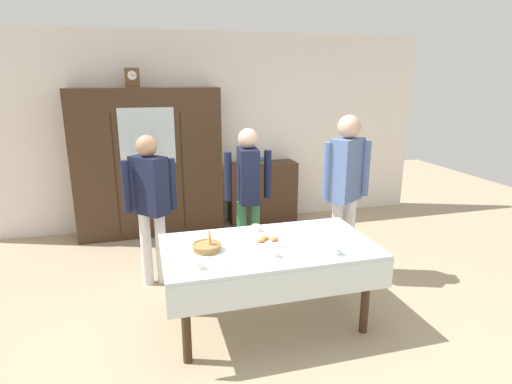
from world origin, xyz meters
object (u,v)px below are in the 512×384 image
at_px(tea_cup_center, 274,254).
at_px(tea_cup_far_right, 336,251).
at_px(dining_table, 270,257).
at_px(pastry_plate, 268,242).
at_px(tea_cup_front_edge, 256,229).
at_px(spoon_mid_left, 228,267).
at_px(person_beside_shelf, 346,181).
at_px(mantel_clock, 132,78).
at_px(wall_cabinet, 149,163).
at_px(spoon_front_edge, 311,238).
at_px(person_by_cabinet, 248,186).
at_px(person_behind_table_left, 150,197).
at_px(tea_cup_near_right, 198,266).
at_px(spoon_center, 224,236).
at_px(bookshelf_low, 262,192).
at_px(book_stack, 262,161).
at_px(bread_basket, 207,246).

xyz_separation_m(tea_cup_center, tea_cup_far_right, (0.49, -0.09, 0.00)).
xyz_separation_m(dining_table, pastry_plate, (0.00, 0.06, 0.11)).
xyz_separation_m(tea_cup_front_edge, spoon_mid_left, (-0.40, -0.66, -0.02)).
relative_size(dining_table, person_beside_shelf, 1.02).
bearing_deg(mantel_clock, wall_cabinet, 0.29).
bearing_deg(spoon_front_edge, spoon_mid_left, -155.66).
height_order(person_by_cabinet, person_beside_shelf, person_beside_shelf).
xyz_separation_m(spoon_mid_left, person_behind_table_left, (-0.51, 1.37, 0.20)).
height_order(wall_cabinet, tea_cup_far_right, wall_cabinet).
relative_size(pastry_plate, spoon_front_edge, 2.35).
relative_size(tea_cup_front_edge, person_beside_shelf, 0.07).
xyz_separation_m(spoon_mid_left, person_beside_shelf, (1.45, 1.01, 0.32)).
distance_m(tea_cup_near_right, tea_cup_far_right, 1.08).
distance_m(dining_table, tea_cup_center, 0.25).
bearing_deg(spoon_center, person_behind_table_left, 129.21).
height_order(wall_cabinet, spoon_front_edge, wall_cabinet).
distance_m(bookshelf_low, person_beside_shelf, 2.06).
xyz_separation_m(dining_table, wall_cabinet, (-0.90, 2.59, 0.34)).
distance_m(tea_cup_center, spoon_center, 0.62).
bearing_deg(spoon_center, book_stack, 66.20).
bearing_deg(tea_cup_center, book_stack, 75.65).
bearing_deg(tea_cup_far_right, pastry_plate, 140.64).
relative_size(wall_cabinet, spoon_front_edge, 16.53).
xyz_separation_m(tea_cup_near_right, tea_cup_far_right, (1.08, -0.02, 0.00)).
relative_size(mantel_clock, bookshelf_low, 0.24).
bearing_deg(person_by_cabinet, bread_basket, -119.35).
xyz_separation_m(book_stack, tea_cup_center, (-0.73, -2.86, -0.16)).
xyz_separation_m(bookshelf_low, person_beside_shelf, (0.33, -1.94, 0.62)).
xyz_separation_m(mantel_clock, person_beside_shelf, (2.06, -1.89, -1.02)).
xyz_separation_m(dining_table, person_beside_shelf, (1.03, 0.70, 0.42)).
distance_m(dining_table, mantel_clock, 3.14).
bearing_deg(spoon_center, person_by_cabinet, 62.72).
bearing_deg(tea_cup_near_right, wall_cabinet, 95.36).
bearing_deg(person_by_cabinet, tea_cup_far_right, -76.88).
bearing_deg(wall_cabinet, spoon_center, -75.72).
bearing_deg(spoon_front_edge, person_behind_table_left, 142.80).
height_order(dining_table, person_by_cabinet, person_by_cabinet).
xyz_separation_m(dining_table, bread_basket, (-0.52, 0.05, 0.13)).
xyz_separation_m(dining_table, spoon_front_edge, (0.39, 0.06, 0.10)).
relative_size(spoon_center, spoon_mid_left, 1.00).
relative_size(wall_cabinet, tea_cup_center, 15.13).
xyz_separation_m(book_stack, tea_cup_near_right, (-1.33, -2.92, -0.16)).
height_order(book_stack, person_behind_table_left, person_behind_table_left).
distance_m(spoon_mid_left, person_beside_shelf, 1.80).
xyz_separation_m(tea_cup_near_right, person_behind_table_left, (-0.29, 1.34, 0.17)).
relative_size(bookshelf_low, person_behind_table_left, 0.63).
distance_m(person_by_cabinet, person_beside_shelf, 1.04).
bearing_deg(book_stack, spoon_center, -113.80).
bearing_deg(person_behind_table_left, bread_basket, -68.11).
bearing_deg(spoon_mid_left, bookshelf_low, 69.23).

